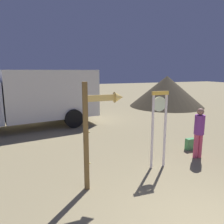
{
  "coord_description": "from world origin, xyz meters",
  "views": [
    {
      "loc": [
        -2.69,
        -2.11,
        2.75
      ],
      "look_at": [
        0.28,
        5.34,
        1.2
      ],
      "focal_mm": 34.61,
      "sensor_mm": 36.0,
      "label": 1
    }
  ],
  "objects": [
    {
      "name": "backpack",
      "position": [
        2.54,
        3.59,
        0.2
      ],
      "size": [
        0.33,
        0.22,
        0.4
      ],
      "color": "#4B9955",
      "rests_on": "ground_plane"
    },
    {
      "name": "standing_clock",
      "position": [
        0.7,
        2.84,
        1.36
      ],
      "size": [
        0.49,
        0.12,
        2.2
      ],
      "color": "white",
      "rests_on": "ground_plane"
    },
    {
      "name": "dome_tent",
      "position": [
        7.38,
        11.77,
        1.17
      ],
      "size": [
        5.62,
        5.62,
        2.34
      ],
      "color": "#393122",
      "rests_on": "ground_plane"
    },
    {
      "name": "person_near_clock",
      "position": [
        2.27,
        2.95,
        0.9
      ],
      "size": [
        0.31,
        0.31,
        1.6
      ],
      "color": "#C94466",
      "rests_on": "ground_plane"
    },
    {
      "name": "box_truck_near",
      "position": [
        -2.23,
        8.91,
        1.52
      ],
      "size": [
        6.58,
        3.19,
        2.77
      ],
      "color": "silver",
      "rests_on": "ground_plane"
    },
    {
      "name": "arrow_sign",
      "position": [
        -1.21,
        2.44,
        1.64
      ],
      "size": [
        0.96,
        0.25,
        2.51
      ],
      "color": "brown",
      "rests_on": "ground_plane"
    }
  ]
}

